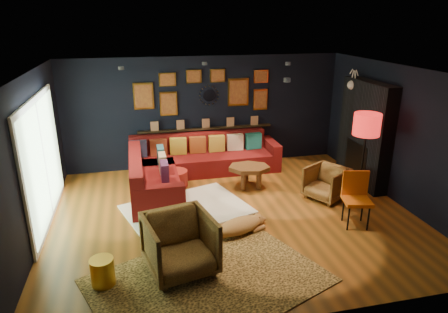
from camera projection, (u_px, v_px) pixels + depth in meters
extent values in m
plane|color=#97561C|center=(233.00, 215.00, 7.32)|extent=(6.50, 6.50, 0.00)
plane|color=black|center=(205.00, 112.00, 9.42)|extent=(6.50, 0.00, 6.50)
plane|color=black|center=(295.00, 224.00, 4.36)|extent=(6.50, 0.00, 6.50)
plane|color=black|center=(31.00, 162.00, 6.21)|extent=(0.00, 5.50, 5.50)
plane|color=black|center=(399.00, 136.00, 7.57)|extent=(0.00, 5.50, 5.50)
plane|color=silver|center=(234.00, 71.00, 6.46)|extent=(6.50, 6.50, 0.00)
cube|color=maroon|center=(201.00, 163.00, 9.28)|extent=(3.20, 0.95, 0.42)
cube|color=maroon|center=(198.00, 142.00, 9.46)|extent=(3.20, 0.24, 0.46)
cube|color=maroon|center=(271.00, 154.00, 9.60)|extent=(0.22, 0.95, 0.64)
cube|color=maroon|center=(155.00, 186.00, 8.03)|extent=(0.95, 2.20, 0.42)
cube|color=maroon|center=(136.00, 168.00, 7.82)|extent=(0.24, 2.20, 0.46)
cube|color=maroon|center=(159.00, 203.00, 7.07)|extent=(0.95, 0.22, 0.64)
cube|color=#333152|center=(138.00, 149.00, 8.98)|extent=(0.38, 0.14, 0.38)
cube|color=maroon|center=(159.00, 147.00, 9.08)|extent=(0.38, 0.14, 0.38)
cube|color=gold|center=(178.00, 146.00, 9.17)|extent=(0.38, 0.14, 0.38)
cube|color=#9B461C|center=(198.00, 145.00, 9.27)|extent=(0.38, 0.14, 0.38)
cube|color=gold|center=(217.00, 143.00, 9.36)|extent=(0.38, 0.14, 0.38)
cube|color=beige|center=(235.00, 142.00, 9.46)|extent=(0.38, 0.14, 0.38)
cube|color=#1A6965|center=(253.00, 141.00, 9.55)|extent=(0.38, 0.14, 0.38)
cube|color=#254C58|center=(161.00, 155.00, 8.57)|extent=(0.14, 0.38, 0.38)
cube|color=#A38162|center=(163.00, 163.00, 8.12)|extent=(0.14, 0.38, 0.38)
cube|color=#4F214C|center=(165.00, 172.00, 7.66)|extent=(0.14, 0.38, 0.38)
cube|color=black|center=(206.00, 129.00, 9.48)|extent=(3.20, 0.12, 0.04)
cube|color=gold|center=(144.00, 96.00, 8.94)|extent=(0.45, 0.03, 0.60)
cube|color=#A26125|center=(144.00, 96.00, 8.93)|extent=(0.38, 0.01, 0.51)
cube|color=gold|center=(169.00, 104.00, 9.13)|extent=(0.40, 0.03, 0.55)
cube|color=#A26125|center=(169.00, 104.00, 9.11)|extent=(0.34, 0.01, 0.47)
cube|color=gold|center=(167.00, 80.00, 8.94)|extent=(0.38, 0.03, 0.30)
cube|color=#A26125|center=(167.00, 80.00, 8.93)|extent=(0.32, 0.01, 0.25)
cube|color=gold|center=(238.00, 92.00, 9.41)|extent=(0.50, 0.03, 0.65)
cube|color=#A26125|center=(238.00, 92.00, 9.39)|extent=(0.42, 0.01, 0.55)
cube|color=gold|center=(260.00, 99.00, 9.59)|extent=(0.35, 0.03, 0.50)
cube|color=#A26125|center=(261.00, 100.00, 9.57)|extent=(0.30, 0.01, 0.42)
cube|color=gold|center=(261.00, 76.00, 9.41)|extent=(0.35, 0.03, 0.30)
cube|color=#A26125|center=(261.00, 77.00, 9.39)|extent=(0.30, 0.01, 0.25)
cube|color=gold|center=(194.00, 76.00, 9.05)|extent=(0.35, 0.03, 0.30)
cube|color=#A26125|center=(194.00, 77.00, 9.04)|extent=(0.30, 0.01, 0.25)
cube|color=gold|center=(217.00, 76.00, 9.17)|extent=(0.35, 0.03, 0.30)
cube|color=#A26125|center=(218.00, 76.00, 9.15)|extent=(0.30, 0.01, 0.25)
cylinder|color=silver|center=(209.00, 95.00, 9.28)|extent=(0.28, 0.03, 0.28)
cone|color=gold|center=(218.00, 95.00, 9.32)|extent=(0.03, 0.16, 0.03)
cone|color=gold|center=(218.00, 92.00, 9.29)|extent=(0.04, 0.16, 0.04)
cone|color=gold|center=(216.00, 89.00, 9.26)|extent=(0.04, 0.16, 0.04)
cone|color=gold|center=(213.00, 87.00, 9.23)|extent=(0.04, 0.16, 0.04)
cone|color=gold|center=(209.00, 86.00, 9.20)|extent=(0.03, 0.16, 0.03)
cone|color=gold|center=(206.00, 87.00, 9.19)|extent=(0.04, 0.16, 0.04)
cone|color=gold|center=(202.00, 89.00, 9.19)|extent=(0.04, 0.16, 0.04)
cone|color=gold|center=(201.00, 92.00, 9.21)|extent=(0.04, 0.16, 0.04)
cone|color=gold|center=(200.00, 96.00, 9.23)|extent=(0.03, 0.16, 0.03)
cone|color=gold|center=(201.00, 99.00, 9.26)|extent=(0.04, 0.16, 0.04)
cone|color=gold|center=(203.00, 102.00, 9.30)|extent=(0.04, 0.16, 0.04)
cone|color=gold|center=(206.00, 104.00, 9.33)|extent=(0.04, 0.16, 0.04)
cone|color=gold|center=(209.00, 105.00, 9.35)|extent=(0.03, 0.16, 0.03)
cone|color=gold|center=(213.00, 104.00, 9.36)|extent=(0.04, 0.16, 0.04)
cone|color=gold|center=(216.00, 102.00, 9.36)|extent=(0.04, 0.16, 0.04)
cone|color=gold|center=(218.00, 99.00, 9.35)|extent=(0.04, 0.16, 0.04)
cube|color=black|center=(365.00, 133.00, 8.43)|extent=(0.30, 1.60, 2.20)
cube|color=black|center=(359.00, 163.00, 8.64)|extent=(0.20, 0.80, 0.90)
cone|color=white|center=(361.00, 85.00, 8.60)|extent=(0.35, 0.28, 0.28)
sphere|color=white|center=(352.00, 85.00, 8.55)|extent=(0.20, 0.20, 0.20)
cylinder|color=white|center=(355.00, 77.00, 8.44)|extent=(0.02, 0.10, 0.28)
cylinder|color=white|center=(352.00, 77.00, 8.55)|extent=(0.02, 0.10, 0.28)
cube|color=white|center=(43.00, 161.00, 6.83)|extent=(0.04, 2.80, 2.20)
cube|color=#BBE7B1|center=(44.00, 161.00, 6.84)|extent=(0.01, 2.60, 2.00)
cube|color=white|center=(45.00, 161.00, 6.84)|extent=(0.02, 0.06, 2.00)
cylinder|color=black|center=(121.00, 68.00, 7.19)|extent=(0.10, 0.10, 0.06)
cylinder|color=black|center=(204.00, 63.00, 7.90)|extent=(0.10, 0.10, 0.06)
cylinder|color=black|center=(288.00, 64.00, 7.87)|extent=(0.10, 0.10, 0.06)
cylinder|color=black|center=(287.00, 80.00, 5.86)|extent=(0.10, 0.10, 0.06)
cube|color=white|center=(187.00, 209.00, 7.50)|extent=(2.56, 2.18, 0.03)
cube|color=gold|center=(208.00, 280.00, 5.50)|extent=(3.61, 3.14, 0.02)
cylinder|color=brown|center=(243.00, 181.00, 8.27)|extent=(0.11, 0.11, 0.36)
cylinder|color=brown|center=(259.00, 180.00, 8.34)|extent=(0.11, 0.11, 0.36)
cylinder|color=brown|center=(246.00, 174.00, 8.66)|extent=(0.11, 0.11, 0.36)
cylinder|color=maroon|center=(175.00, 178.00, 8.45)|extent=(0.52, 0.52, 0.34)
imported|color=#BF833B|center=(180.00, 242.00, 5.57)|extent=(1.07, 1.03, 0.94)
imported|color=#BF833B|center=(326.00, 181.00, 7.88)|extent=(0.92, 0.94, 0.72)
cylinder|color=gold|center=(103.00, 272.00, 5.35)|extent=(0.32, 0.32, 0.40)
cylinder|color=black|center=(348.00, 218.00, 6.73)|extent=(0.03, 0.03, 0.47)
cylinder|color=black|center=(368.00, 218.00, 6.72)|extent=(0.03, 0.03, 0.47)
cylinder|color=black|center=(343.00, 209.00, 7.04)|extent=(0.03, 0.03, 0.47)
cylinder|color=black|center=(362.00, 209.00, 7.04)|extent=(0.03, 0.03, 0.47)
cube|color=#D85B13|center=(357.00, 201.00, 6.80)|extent=(0.54, 0.54, 0.06)
cube|color=#D85B13|center=(355.00, 183.00, 6.90)|extent=(0.45, 0.15, 0.45)
cylinder|color=black|center=(357.00, 202.00, 7.79)|extent=(0.30, 0.30, 0.04)
cylinder|color=black|center=(362.00, 166.00, 7.55)|extent=(0.04, 0.04, 1.44)
cylinder|color=red|center=(367.00, 124.00, 7.27)|extent=(0.49, 0.49, 0.41)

